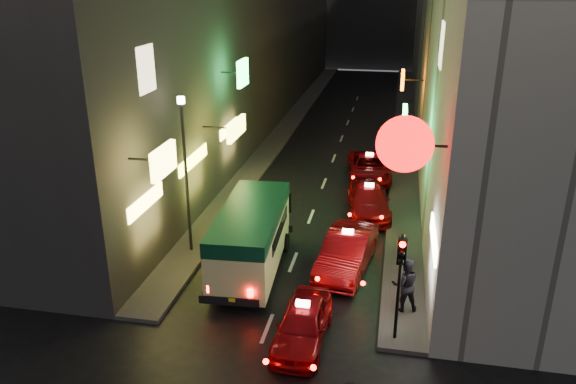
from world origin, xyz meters
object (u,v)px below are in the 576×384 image
Objects in this scene: taxi_near at (303,321)px; minibus at (251,232)px; lamp_post at (186,166)px; traffic_light at (401,266)px.

minibus is at bearing 123.67° from taxi_near.
traffic_light is at bearing -28.91° from lamp_post.
traffic_light is 9.42m from lamp_post.
lamp_post reaches higher than traffic_light.
taxi_near is (2.63, -3.94, -0.89)m from minibus.
traffic_light is 0.56× the size of lamp_post.
lamp_post is (-5.42, 4.94, 2.99)m from taxi_near.
minibus is at bearing -19.69° from lamp_post.
lamp_post is (-8.20, 4.53, 1.04)m from traffic_light.
minibus reaches higher than taxi_near.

